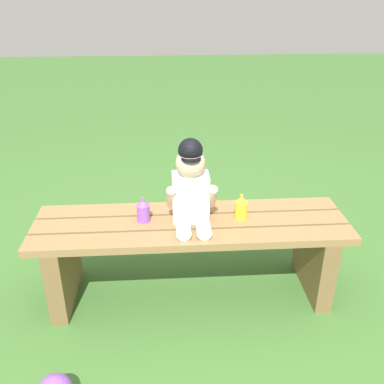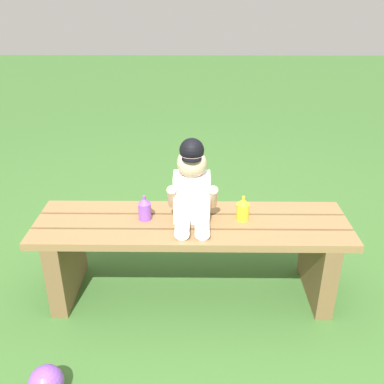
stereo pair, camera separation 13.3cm
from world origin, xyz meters
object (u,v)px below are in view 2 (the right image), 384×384
(park_bench, at_px, (192,245))
(child_figure, at_px, (193,187))
(sippy_cup_right, at_px, (243,209))
(toy_ball, at_px, (46,382))
(sippy_cup_left, at_px, (145,208))

(park_bench, relative_size, child_figure, 3.69)
(child_figure, bearing_deg, sippy_cup_right, 2.36)
(park_bench, height_order, toy_ball, park_bench)
(park_bench, height_order, sippy_cup_right, sippy_cup_right)
(sippy_cup_right, bearing_deg, toy_ball, -140.81)
(sippy_cup_left, xyz_separation_m, toy_ball, (-0.33, -0.65, -0.41))
(park_bench, xyz_separation_m, sippy_cup_right, (0.24, 0.02, 0.19))
(child_figure, distance_m, sippy_cup_right, 0.27)
(park_bench, distance_m, sippy_cup_right, 0.31)
(sippy_cup_right, bearing_deg, sippy_cup_left, 180.00)
(child_figure, xyz_separation_m, toy_ball, (-0.55, -0.64, -0.53))
(sippy_cup_left, bearing_deg, toy_ball, -116.76)
(park_bench, relative_size, sippy_cup_right, 12.06)
(child_figure, bearing_deg, park_bench, -110.53)
(child_figure, height_order, sippy_cup_right, child_figure)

